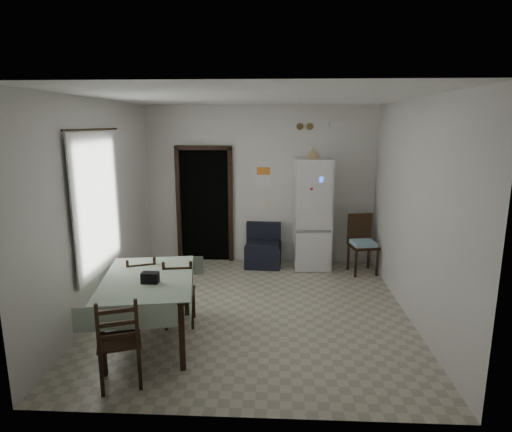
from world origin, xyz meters
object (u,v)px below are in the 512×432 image
Objects in this scene: dining_chair_near_head at (119,340)px; fridge at (312,214)px; dining_chair_far_left at (142,288)px; navy_seat at (263,246)px; dining_table at (150,310)px; corner_chair at (363,245)px; dining_chair_far_right at (179,291)px.

fridge is at bearing -140.70° from dining_chair_near_head.
navy_seat is at bearing -145.51° from dining_chair_far_left.
dining_chair_far_left is (-0.27, 0.56, 0.05)m from dining_table.
dining_chair_near_head is at bearing -142.28° from corner_chair.
fridge is 2.07× the size of dining_chair_near_head.
navy_seat is 3.12m from dining_table.
navy_seat is 1.78m from corner_chair.
dining_chair_far_left is 0.53m from dining_chair_far_right.
dining_chair_far_left is at bearing -18.06° from dining_chair_far_right.
corner_chair is at bearing -170.54° from dining_chair_far_left.
dining_chair_far_left is at bearing 105.71° from dining_table.
fridge is 3.37m from dining_chair_far_left.
dining_chair_far_right is at bearing -123.13° from dining_chair_near_head.
navy_seat is at bearing -120.78° from dining_chair_far_right.
dining_chair_far_left is 0.99× the size of dining_chair_far_right.
dining_chair_near_head is at bearing -106.39° from navy_seat.
dining_chair_near_head is (-0.05, -0.86, 0.07)m from dining_table.
corner_chair is (1.75, -0.30, 0.13)m from navy_seat.
dining_chair_near_head is (-2.18, -3.72, -0.51)m from fridge.
dining_chair_near_head is (-1.31, -3.72, 0.09)m from navy_seat.
navy_seat is at bearing -129.64° from dining_chair_near_head.
corner_chair is 1.14× the size of dining_chair_far_left.
dining_chair_far_left is 1.44m from dining_chair_near_head.
corner_chair is 3.94m from dining_table.
dining_chair_far_right is at bearing 148.07° from dining_chair_far_left.
dining_chair_far_right is (-2.75, -2.09, -0.06)m from corner_chair.
dining_chair_far_right reaches higher than dining_chair_far_left.
corner_chair is 1.13× the size of dining_chair_far_right.
corner_chair reaches higher than navy_seat.
navy_seat is at bearing 159.67° from corner_chair.
dining_table is at bearing -130.49° from fridge.
fridge is at bearing -158.19° from dining_chair_far_left.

